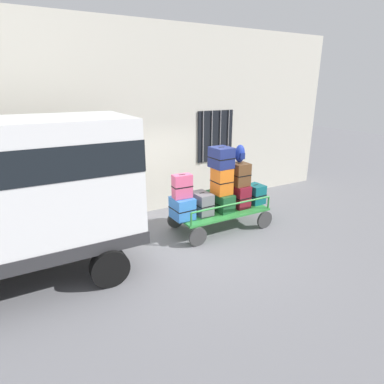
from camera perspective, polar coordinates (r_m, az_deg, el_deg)
ground_plane at (r=7.80m, az=1.07°, el=-7.87°), size 40.00×40.00×0.00m
building_wall at (r=9.04m, az=-6.10°, el=12.27°), size 12.00×0.38×5.00m
van at (r=6.28m, az=-29.75°, el=0.56°), size 4.27×2.02×2.94m
luggage_cart at (r=8.12m, az=5.04°, el=-3.74°), size 2.40×1.18×0.49m
cart_railing at (r=7.99m, az=5.11°, el=-1.30°), size 2.27×1.04×0.33m
suitcase_left_bottom at (r=7.48m, az=-1.73°, el=-2.85°), size 0.48×0.55×0.51m
suitcase_left_middle at (r=7.29m, az=-1.75°, el=1.03°), size 0.45×0.27×0.55m
suitcase_midleft_bottom at (r=7.73m, az=1.76°, el=-2.03°), size 0.40×0.58×0.53m
suitcase_center_bottom at (r=8.04m, az=4.94°, el=-1.63°), size 0.46×0.80×0.44m
suitcase_center_middle at (r=7.82m, az=5.32°, el=1.95°), size 0.42×0.44×0.64m
suitcase_center_top at (r=7.72m, az=5.23°, el=6.12°), size 0.48×0.53×0.50m
suitcase_midright_bottom at (r=8.30m, az=8.13°, el=-0.59°), size 0.42×0.66×0.57m
suitcase_midright_middle at (r=8.10m, az=8.49°, el=3.14°), size 0.41×0.43×0.57m
suitcase_right_bottom at (r=8.60m, az=11.14°, el=-0.33°), size 0.42×0.49×0.50m
backpack at (r=8.03m, az=8.52°, el=6.73°), size 0.27×0.22×0.44m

